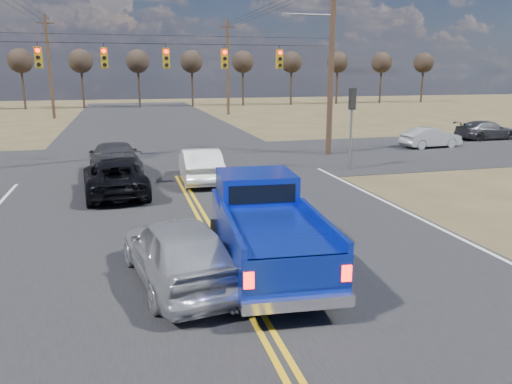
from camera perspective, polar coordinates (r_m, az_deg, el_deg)
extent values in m
plane|color=brown|center=(9.84, 0.49, -14.68)|extent=(160.00, 160.00, 0.00)
cube|color=#28282B|center=(19.08, -7.49, -0.64)|extent=(14.00, 120.00, 0.02)
cube|color=#28282B|center=(26.86, -9.76, 3.45)|extent=(120.00, 12.00, 0.02)
cylinder|color=#473323|center=(28.67, 8.59, 14.17)|extent=(0.32, 0.32, 10.00)
cylinder|color=black|center=(26.48, -10.30, 16.33)|extent=(18.00, 0.02, 0.02)
cylinder|color=black|center=(26.51, -10.34, 17.19)|extent=(18.00, 0.02, 0.02)
cube|color=#B28C14|center=(26.62, -23.60, 13.91)|extent=(0.34, 0.24, 1.00)
cylinder|color=#FF0C05|center=(26.49, -23.71, 14.63)|extent=(0.20, 0.06, 0.20)
cylinder|color=black|center=(26.48, -23.64, 13.92)|extent=(0.20, 0.06, 0.20)
cylinder|color=black|center=(26.47, -23.57, 13.21)|extent=(0.20, 0.06, 0.20)
cube|color=black|center=(26.46, -23.74, 14.87)|extent=(0.24, 0.14, 0.03)
cube|color=#B28C14|center=(26.37, -16.95, 14.46)|extent=(0.34, 0.24, 1.00)
cylinder|color=#FF0C05|center=(26.24, -17.01, 15.18)|extent=(0.20, 0.06, 0.20)
cylinder|color=black|center=(26.23, -16.96, 14.46)|extent=(0.20, 0.06, 0.20)
cylinder|color=black|center=(26.22, -16.91, 13.74)|extent=(0.20, 0.06, 0.20)
cube|color=black|center=(26.21, -17.03, 15.42)|extent=(0.24, 0.14, 0.03)
cube|color=#B28C14|center=(26.46, -10.23, 14.81)|extent=(0.34, 0.24, 1.00)
cylinder|color=#FF0C05|center=(26.33, -10.24, 15.54)|extent=(0.20, 0.06, 0.20)
cylinder|color=black|center=(26.32, -10.20, 14.82)|extent=(0.20, 0.06, 0.20)
cylinder|color=black|center=(26.31, -10.17, 14.10)|extent=(0.20, 0.06, 0.20)
cube|color=black|center=(26.30, -10.24, 15.78)|extent=(0.24, 0.14, 0.03)
cube|color=#B28C14|center=(26.89, -3.63, 14.97)|extent=(0.34, 0.24, 1.00)
cylinder|color=#FF0C05|center=(26.76, -3.58, 15.69)|extent=(0.20, 0.06, 0.20)
cylinder|color=black|center=(26.75, -3.57, 14.98)|extent=(0.20, 0.06, 0.20)
cylinder|color=black|center=(26.74, -3.56, 14.27)|extent=(0.20, 0.06, 0.20)
cube|color=black|center=(26.73, -3.57, 15.92)|extent=(0.24, 0.14, 0.03)
cube|color=#B28C14|center=(27.63, 2.69, 14.95)|extent=(0.34, 0.24, 1.00)
cylinder|color=#FF0C05|center=(27.51, 2.79, 15.64)|extent=(0.20, 0.06, 0.20)
cylinder|color=black|center=(27.50, 2.79, 14.95)|extent=(0.20, 0.06, 0.20)
cylinder|color=black|center=(27.50, 2.78, 14.27)|extent=(0.20, 0.06, 0.20)
cube|color=black|center=(27.49, 2.82, 15.87)|extent=(0.24, 0.14, 0.03)
cylinder|color=slate|center=(24.44, 10.76, 6.20)|extent=(0.12, 0.12, 3.20)
cube|color=black|center=(24.28, 10.95, 10.41)|extent=(0.24, 0.34, 1.00)
cylinder|color=slate|center=(28.30, 6.03, 19.53)|extent=(2.80, 0.10, 0.10)
cube|color=slate|center=(27.87, 3.37, 19.57)|extent=(0.55, 0.22, 0.14)
cylinder|color=#473323|center=(54.76, -22.52, 13.00)|extent=(0.32, 0.32, 10.00)
cube|color=#473323|center=(54.95, -22.93, 17.36)|extent=(1.60, 0.12, 0.12)
cylinder|color=#473323|center=(55.51, -3.24, 13.98)|extent=(0.32, 0.32, 10.00)
cube|color=#473323|center=(55.70, -3.30, 18.30)|extent=(1.60, 0.12, 0.12)
cylinder|color=#33261C|center=(69.37, -25.06, 10.82)|extent=(0.28, 0.28, 5.50)
sphere|color=#2D231C|center=(69.35, -25.33, 13.41)|extent=(3.00, 3.00, 3.00)
cylinder|color=#33261C|center=(68.54, -19.20, 11.31)|extent=(0.28, 0.28, 5.50)
sphere|color=#2D231C|center=(68.52, -19.41, 13.94)|extent=(3.00, 3.00, 3.00)
cylinder|color=#33261C|center=(68.42, -13.23, 11.70)|extent=(0.28, 0.28, 5.50)
sphere|color=#2D231C|center=(68.40, -13.38, 14.33)|extent=(3.00, 3.00, 3.00)
cylinder|color=#33261C|center=(69.01, -7.29, 11.96)|extent=(0.28, 0.28, 5.50)
sphere|color=#2D231C|center=(68.99, -7.37, 14.57)|extent=(3.00, 3.00, 3.00)
cylinder|color=#33261C|center=(70.29, -1.50, 12.09)|extent=(0.28, 0.28, 5.50)
sphere|color=#2D231C|center=(70.28, -1.52, 14.66)|extent=(3.00, 3.00, 3.00)
cylinder|color=#33261C|center=(72.24, 4.03, 12.10)|extent=(0.28, 0.28, 5.50)
sphere|color=#2D231C|center=(72.22, 4.07, 14.60)|extent=(3.00, 3.00, 3.00)
cylinder|color=#33261C|center=(74.79, 9.22, 12.02)|extent=(0.28, 0.28, 5.50)
sphere|color=#2D231C|center=(74.78, 9.32, 14.43)|extent=(3.00, 3.00, 3.00)
cylinder|color=#33261C|center=(77.89, 14.04, 11.85)|extent=(0.28, 0.28, 5.50)
sphere|color=#2D231C|center=(77.88, 14.17, 14.16)|extent=(3.00, 3.00, 3.00)
cylinder|color=#33261C|center=(81.48, 18.45, 11.63)|extent=(0.28, 0.28, 5.50)
sphere|color=#2D231C|center=(81.46, 18.62, 13.84)|extent=(3.00, 3.00, 3.00)
cylinder|color=black|center=(10.05, -2.14, -11.44)|extent=(0.39, 0.85, 0.82)
cylinder|color=black|center=(10.47, 8.70, -10.51)|extent=(0.39, 0.85, 0.82)
cylinder|color=black|center=(13.47, -4.39, -4.82)|extent=(0.39, 0.85, 0.82)
cylinder|color=black|center=(13.79, 3.74, -4.37)|extent=(0.39, 0.85, 0.82)
cube|color=#112BBA|center=(11.71, 1.30, -5.01)|extent=(2.50, 5.70, 1.03)
cube|color=#112BBA|center=(12.89, -0.01, 0.65)|extent=(2.04, 1.90, 0.74)
cube|color=black|center=(12.07, 0.72, -0.25)|extent=(1.65, 0.19, 0.46)
cube|color=#112BBA|center=(10.35, -2.80, -3.95)|extent=(0.38, 3.39, 0.21)
cube|color=#112BBA|center=(10.76, 7.59, -3.36)|extent=(0.38, 3.39, 0.21)
cube|color=#112BBA|center=(9.12, 4.82, -9.22)|extent=(2.06, 0.25, 0.62)
cube|color=silver|center=(9.29, 4.87, -12.61)|extent=(2.12, 0.35, 0.23)
cube|color=#FF0C05|center=(8.93, -0.83, -10.06)|extent=(0.19, 0.08, 0.31)
cube|color=#FF0C05|center=(9.37, 10.30, -9.11)|extent=(0.19, 0.08, 0.31)
imported|color=#ABADB3|center=(11.30, -8.90, -6.64)|extent=(2.56, 4.84, 1.57)
imported|color=black|center=(19.95, -15.84, 1.58)|extent=(2.63, 5.04, 1.35)
imported|color=silver|center=(21.65, -6.40, 3.10)|extent=(1.73, 4.53, 1.47)
imported|color=#38373D|center=(23.68, -15.84, 3.67)|extent=(2.58, 5.50, 1.55)
imported|color=#AFB2B8|center=(33.11, 19.36, 5.88)|extent=(1.69, 3.94, 1.26)
imported|color=#343439|center=(38.55, 24.85, 6.42)|extent=(2.01, 4.58, 1.31)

